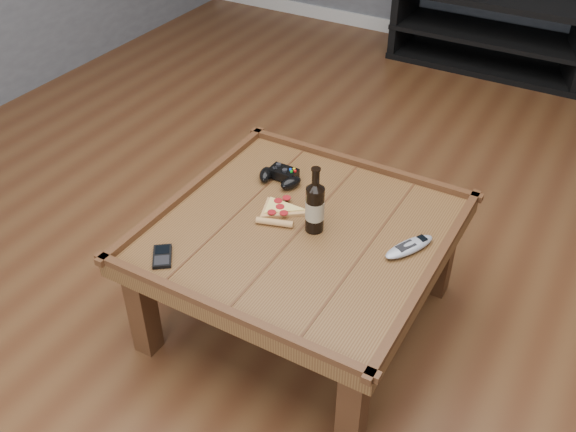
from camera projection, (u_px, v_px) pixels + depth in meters
The scene contains 9 objects.
ground at pixel (300, 317), 2.56m from camera, with size 6.00×6.00×0.00m, color #4C2915.
baseboard at pixel (502, 49), 4.60m from camera, with size 5.00×0.02×0.10m, color silver.
coffee_table at pixel (301, 241), 2.33m from camera, with size 1.03×1.03×0.48m.
media_console at pixel (498, 33), 4.32m from camera, with size 1.40×0.45×0.50m.
beer_bottle at pixel (315, 206), 2.23m from camera, with size 0.07×0.07×0.26m.
game_controller at pixel (280, 176), 2.52m from camera, with size 0.20×0.13×0.05m.
pizza_slice at pixel (279, 211), 2.36m from camera, with size 0.22×0.28×0.03m.
smartphone at pixel (162, 256), 2.16m from camera, with size 0.12×0.13×0.02m.
remote_control at pixel (409, 247), 2.19m from camera, with size 0.15×0.21×0.03m.
Camera 1 is at (0.86, -1.58, 1.87)m, focal length 40.00 mm.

